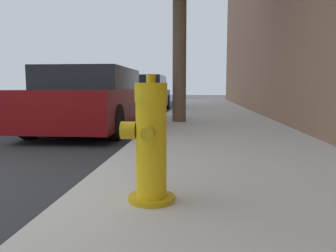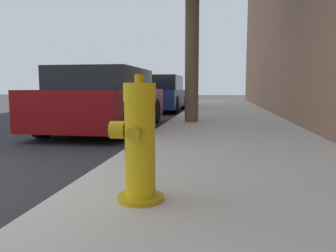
% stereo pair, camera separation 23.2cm
% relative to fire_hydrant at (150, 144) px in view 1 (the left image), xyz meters
% --- Properties ---
extents(sidewalk_slab, '(2.89, 40.00, 0.14)m').
position_rel_fire_hydrant_xyz_m(sidewalk_slab, '(0.77, 0.14, -0.48)').
color(sidewalk_slab, beige).
rests_on(sidewalk_slab, ground_plane).
extents(fire_hydrant, '(0.38, 0.39, 0.90)m').
position_rel_fire_hydrant_xyz_m(fire_hydrant, '(0.00, 0.00, 0.00)').
color(fire_hydrant, '#C39C11').
rests_on(fire_hydrant, sidewalk_slab).
extents(parked_car_near, '(1.83, 4.39, 1.36)m').
position_rel_fire_hydrant_xyz_m(parked_car_near, '(-1.95, 4.81, 0.12)').
color(parked_car_near, maroon).
rests_on(parked_car_near, ground_plane).
extents(parked_car_mid, '(1.77, 4.47, 1.42)m').
position_rel_fire_hydrant_xyz_m(parked_car_mid, '(-1.84, 10.94, 0.13)').
color(parked_car_mid, navy).
rests_on(parked_car_mid, ground_plane).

